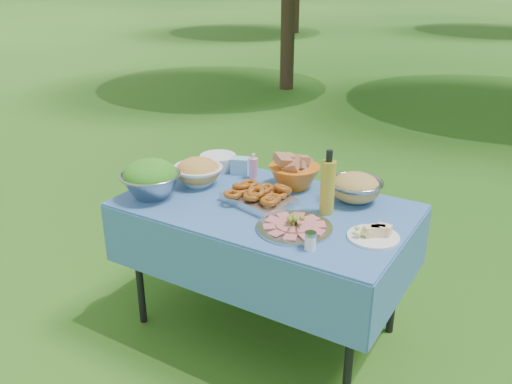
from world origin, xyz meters
TOP-DOWN VIEW (x-y plane):
  - ground at (0.00, 0.00)m, footprint 80.00×80.00m
  - picnic_table at (0.00, 0.00)m, footprint 1.46×0.86m
  - salad_bowl at (-0.56, -0.23)m, footprint 0.38×0.38m
  - pasta_bowl_white at (-0.46, 0.04)m, footprint 0.29×0.29m
  - plate_stack at (-0.51, 0.31)m, footprint 0.26×0.26m
  - wipes_box at (-0.35, 0.30)m, footprint 0.12×0.10m
  - sanitizer_bottle at (-0.24, 0.28)m, footprint 0.07×0.07m
  - bread_bowl at (0.02, 0.28)m, footprint 0.28×0.28m
  - pasta_bowl_steel at (0.37, 0.28)m, footprint 0.36×0.36m
  - fried_tray at (-0.04, -0.01)m, footprint 0.39×0.32m
  - charcuterie_platter at (0.25, -0.17)m, footprint 0.44×0.44m
  - oil_bottle at (0.31, 0.07)m, footprint 0.09×0.09m
  - cheese_plate at (0.60, -0.07)m, footprint 0.31×0.31m
  - shaker at (0.40, -0.31)m, footprint 0.06×0.06m

SIDE VIEW (x-z plane):
  - ground at x=0.00m, z-range 0.00..0.00m
  - picnic_table at x=0.00m, z-range 0.00..0.76m
  - cheese_plate at x=0.60m, z-range 0.76..0.83m
  - plate_stack at x=-0.51m, z-range 0.76..0.84m
  - fried_tray at x=-0.04m, z-range 0.76..0.84m
  - charcuterie_platter at x=0.25m, z-range 0.76..0.84m
  - shaker at x=0.40m, z-range 0.76..0.84m
  - wipes_box at x=-0.35m, z-range 0.76..0.85m
  - sanitizer_bottle at x=-0.24m, z-range 0.76..0.91m
  - pasta_bowl_steel at x=0.37m, z-range 0.76..0.91m
  - pasta_bowl_white at x=-0.46m, z-range 0.76..0.91m
  - bread_bowl at x=0.02m, z-range 0.76..0.95m
  - salad_bowl at x=-0.56m, z-range 0.76..0.97m
  - oil_bottle at x=0.31m, z-range 0.76..1.09m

